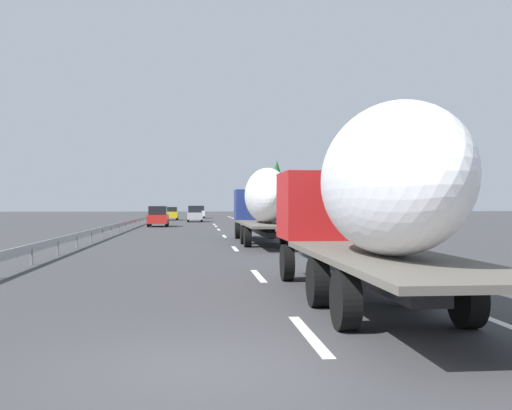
# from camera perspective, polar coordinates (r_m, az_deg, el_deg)

# --- Properties ---
(ground_plane) EXTENTS (260.00, 260.00, 0.00)m
(ground_plane) POSITION_cam_1_polar(r_m,az_deg,el_deg) (48.04, -5.53, -2.52)
(ground_plane) COLOR #38383A
(lane_stripe_0) EXTENTS (3.20, 0.20, 0.01)m
(lane_stripe_0) POSITION_cam_1_polar(r_m,az_deg,el_deg) (10.40, 5.00, -12.07)
(lane_stripe_0) COLOR white
(lane_stripe_0) RESTS_ON ground_plane
(lane_stripe_1) EXTENTS (3.20, 0.20, 0.01)m
(lane_stripe_1) POSITION_cam_1_polar(r_m,az_deg,el_deg) (18.55, 0.22, -6.69)
(lane_stripe_1) COLOR white
(lane_stripe_1) RESTS_ON ground_plane
(lane_stripe_2) EXTENTS (3.20, 0.20, 0.01)m
(lane_stripe_2) POSITION_cam_1_polar(r_m,az_deg,el_deg) (29.67, -1.99, -4.14)
(lane_stripe_2) COLOR white
(lane_stripe_2) RESTS_ON ground_plane
(lane_stripe_3) EXTENTS (3.20, 0.20, 0.01)m
(lane_stripe_3) POSITION_cam_1_polar(r_m,az_deg,el_deg) (41.08, -3.00, -2.96)
(lane_stripe_3) COLOR white
(lane_stripe_3) RESTS_ON ground_plane
(lane_stripe_4) EXTENTS (3.20, 0.20, 0.01)m
(lane_stripe_4) POSITION_cam_1_polar(r_m,az_deg,el_deg) (51.89, -3.55, -2.33)
(lane_stripe_4) COLOR white
(lane_stripe_4) RESTS_ON ground_plane
(lane_stripe_5) EXTENTS (3.20, 0.20, 0.01)m
(lane_stripe_5) POSITION_cam_1_polar(r_m,az_deg,el_deg) (59.53, -3.81, -2.01)
(lane_stripe_5) COLOR white
(lane_stripe_5) RESTS_ON ground_plane
(lane_stripe_6) EXTENTS (3.20, 0.20, 0.01)m
(lane_stripe_6) POSITION_cam_1_polar(r_m,az_deg,el_deg) (65.30, -3.97, -1.83)
(lane_stripe_6) COLOR white
(lane_stripe_6) RESTS_ON ground_plane
(edge_line_right) EXTENTS (110.00, 0.20, 0.01)m
(edge_line_right) POSITION_cam_1_polar(r_m,az_deg,el_deg) (53.33, 0.39, -2.26)
(edge_line_right) COLOR white
(edge_line_right) RESTS_ON ground_plane
(truck_lead) EXTENTS (14.29, 2.55, 4.10)m
(truck_lead) POSITION_cam_1_polar(r_m,az_deg,el_deg) (33.19, 0.74, 0.42)
(truck_lead) COLOR navy
(truck_lead) RESTS_ON ground_plane
(truck_trailing) EXTENTS (12.35, 2.55, 4.13)m
(truck_trailing) POSITION_cam_1_polar(r_m,az_deg,el_deg) (13.19, 10.55, 0.85)
(truck_trailing) COLOR #B21919
(truck_trailing) RESTS_ON ground_plane
(car_yellow_coupe) EXTENTS (4.37, 1.73, 1.79)m
(car_yellow_coupe) POSITION_cam_1_polar(r_m,az_deg,el_deg) (83.14, -7.97, -0.79)
(car_yellow_coupe) COLOR gold
(car_yellow_coupe) RESTS_ON ground_plane
(car_silver_hatch) EXTENTS (4.36, 1.85, 1.99)m
(car_silver_hatch) POSITION_cam_1_polar(r_m,az_deg,el_deg) (74.55, -5.78, -0.84)
(car_silver_hatch) COLOR #ADB2B7
(car_silver_hatch) RESTS_ON ground_plane
(car_white_van) EXTENTS (4.53, 1.84, 1.93)m
(car_white_van) POSITION_cam_1_polar(r_m,az_deg,el_deg) (94.21, -5.41, -0.66)
(car_white_van) COLOR white
(car_white_van) RESTS_ON ground_plane
(car_red_compact) EXTENTS (4.26, 1.91, 1.99)m
(car_red_compact) POSITION_cam_1_polar(r_m,az_deg,el_deg) (59.31, -9.22, -1.07)
(car_red_compact) COLOR red
(car_red_compact) RESTS_ON ground_plane
(road_sign) EXTENTS (0.10, 0.90, 3.26)m
(road_sign) POSITION_cam_1_polar(r_m,az_deg,el_deg) (56.69, 1.25, 0.15)
(road_sign) COLOR gray
(road_sign) RESTS_ON ground_plane
(tree_0) EXTENTS (3.23, 3.23, 7.31)m
(tree_0) POSITION_cam_1_polar(r_m,az_deg,el_deg) (49.01, 10.38, 2.74)
(tree_0) COLOR #472D19
(tree_0) RESTS_ON ground_plane
(tree_1) EXTENTS (3.23, 3.23, 6.60)m
(tree_1) POSITION_cam_1_polar(r_m,az_deg,el_deg) (96.70, 1.19, 1.25)
(tree_1) COLOR #472D19
(tree_1) RESTS_ON ground_plane
(tree_2) EXTENTS (3.58, 3.58, 7.71)m
(tree_2) POSITION_cam_1_polar(r_m,az_deg,el_deg) (77.10, 1.99, 2.01)
(tree_2) COLOR #472D19
(tree_2) RESTS_ON ground_plane
(tree_3) EXTENTS (2.60, 2.60, 5.30)m
(tree_3) POSITION_cam_1_polar(r_m,az_deg,el_deg) (85.13, 2.32, 0.88)
(tree_3) COLOR #472D19
(tree_3) RESTS_ON ground_plane
(guardrail_median) EXTENTS (94.00, 0.10, 0.76)m
(guardrail_median) POSITION_cam_1_polar(r_m,az_deg,el_deg) (51.36, -12.25, -1.71)
(guardrail_median) COLOR #9EA0A5
(guardrail_median) RESTS_ON ground_plane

